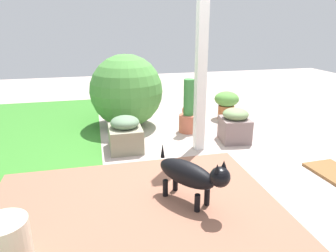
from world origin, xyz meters
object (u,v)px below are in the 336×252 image
at_px(dog, 191,175).
at_px(stone_planter_mid, 125,134).
at_px(porch_pillar, 202,47).
at_px(stone_planter_nearest, 235,125).
at_px(terracotta_pot_broad, 226,103).
at_px(terracotta_pot_spiky, 190,104).
at_px(terracotta_pot_tall, 188,114).
at_px(round_shrub, 126,91).
at_px(ceramic_urn, 7,246).

bearing_deg(dog, stone_planter_mid, 17.04).
height_order(porch_pillar, stone_planter_nearest, porch_pillar).
relative_size(stone_planter_mid, terracotta_pot_broad, 1.06).
xyz_separation_m(terracotta_pot_spiky, terracotta_pot_broad, (-0.16, -0.55, 0.03)).
relative_size(stone_planter_nearest, terracotta_pot_spiky, 0.91).
bearing_deg(terracotta_pot_tall, terracotta_pot_spiky, -18.98).
xyz_separation_m(porch_pillar, round_shrub, (1.08, 0.75, -0.68)).
xyz_separation_m(round_shrub, terracotta_pot_spiky, (0.15, -1.01, -0.30)).
height_order(terracotta_pot_broad, dog, dog).
bearing_deg(ceramic_urn, porch_pillar, -48.03).
bearing_deg(terracotta_pot_spiky, round_shrub, 98.36).
distance_m(stone_planter_mid, terracotta_pot_tall, 1.02).
relative_size(round_shrub, dog, 1.63).
xyz_separation_m(stone_planter_nearest, terracotta_pot_broad, (0.94, -0.29, 0.05)).
bearing_deg(stone_planter_mid, porch_pillar, -100.96).
height_order(terracotta_pot_spiky, terracotta_pot_broad, terracotta_pot_spiky).
xyz_separation_m(stone_planter_nearest, terracotta_pot_tall, (0.48, 0.48, 0.05)).
relative_size(stone_planter_nearest, round_shrub, 0.42).
distance_m(terracotta_pot_tall, ceramic_urn, 2.87).
relative_size(terracotta_pot_tall, ceramic_urn, 2.12).
xyz_separation_m(round_shrub, dog, (-2.24, -0.28, -0.24)).
xyz_separation_m(stone_planter_mid, terracotta_pot_spiky, (1.06, -1.14, 0.03)).
distance_m(stone_planter_nearest, dog, 1.62).
bearing_deg(dog, terracotta_pot_broad, -29.93).
bearing_deg(terracotta_pot_spiky, terracotta_pot_tall, 161.02).
bearing_deg(terracotta_pot_spiky, porch_pillar, 167.76).
bearing_deg(terracotta_pot_spiky, ceramic_urn, 144.16).
distance_m(round_shrub, terracotta_pot_tall, 0.96).
height_order(stone_planter_nearest, stone_planter_mid, stone_planter_nearest).
distance_m(terracotta_pot_spiky, dog, 2.50).
bearing_deg(round_shrub, stone_planter_mid, 172.33).
relative_size(dog, ceramic_urn, 1.84).
bearing_deg(stone_planter_nearest, porch_pillar, 103.41).
bearing_deg(dog, ceramic_urn, 108.62).
bearing_deg(stone_planter_nearest, terracotta_pot_tall, 44.68).
bearing_deg(terracotta_pot_broad, stone_planter_nearest, 162.93).
height_order(stone_planter_nearest, terracotta_pot_broad, stone_planter_nearest).
xyz_separation_m(terracotta_pot_spiky, ceramic_urn, (-2.83, 2.04, -0.05)).
bearing_deg(round_shrub, dog, -172.80).
bearing_deg(terracotta_pot_tall, stone_planter_mid, 115.50).
height_order(terracotta_pot_spiky, terracotta_pot_tall, terracotta_pot_tall).
distance_m(dog, ceramic_urn, 1.39).
distance_m(round_shrub, ceramic_urn, 2.89).
bearing_deg(terracotta_pot_tall, round_shrub, 59.22).
bearing_deg(round_shrub, terracotta_pot_broad, -90.47).
distance_m(terracotta_pot_spiky, ceramic_urn, 3.49).
distance_m(porch_pillar, terracotta_pot_spiky, 1.60).
relative_size(stone_planter_nearest, terracotta_pot_tall, 0.59).
height_order(stone_planter_mid, ceramic_urn, stone_planter_mid).
relative_size(stone_planter_mid, ceramic_urn, 1.32).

